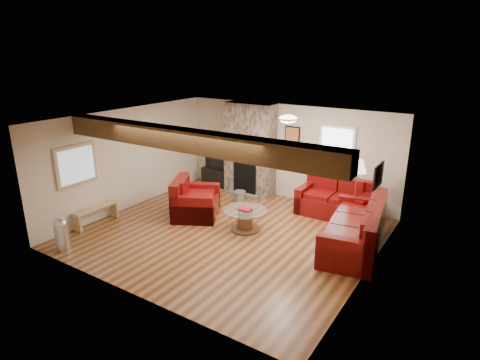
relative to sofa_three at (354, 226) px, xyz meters
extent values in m
plane|color=#512D15|center=(-2.48, -0.86, -0.47)|extent=(8.00, 8.00, 0.00)
plane|color=white|center=(-2.48, -0.86, 2.03)|extent=(8.00, 8.00, 0.00)
plane|color=beige|center=(-2.48, 1.89, 0.78)|extent=(8.00, 0.00, 8.00)
plane|color=beige|center=(-2.48, -3.61, 0.78)|extent=(8.00, 0.00, 8.00)
plane|color=beige|center=(-5.48, -0.86, 0.78)|extent=(0.00, 7.50, 7.50)
plane|color=beige|center=(0.52, -0.86, 0.78)|extent=(0.00, 7.50, 7.50)
cube|color=black|center=(-2.48, -2.11, 1.84)|extent=(6.00, 0.36, 0.38)
cube|color=#37322A|center=(-3.48, 1.64, 0.78)|extent=(1.40, 0.50, 2.50)
cube|color=black|center=(-3.48, 1.39, -0.02)|extent=(0.70, 0.06, 0.90)
cube|color=#37322A|center=(-3.48, 1.34, -0.43)|extent=(1.00, 0.25, 0.08)
cylinder|color=#4E3019|center=(-2.27, -0.51, -0.45)|extent=(0.65, 0.65, 0.04)
cylinder|color=#4E3019|center=(-2.27, -0.51, -0.25)|extent=(0.35, 0.35, 0.44)
cylinder|color=white|center=(-2.27, -0.51, 0.00)|extent=(0.98, 0.98, 0.02)
cube|color=maroon|center=(-2.27, -0.51, 0.03)|extent=(0.27, 0.20, 0.03)
cube|color=black|center=(-4.54, 1.67, -0.20)|extent=(1.05, 0.42, 0.52)
imported|color=black|center=(-4.54, 1.67, 0.30)|extent=(0.86, 0.11, 0.49)
cylinder|color=#AC9648|center=(-0.34, 1.02, -0.45)|extent=(0.28, 0.28, 0.03)
cylinder|color=#AC9648|center=(-0.34, 1.02, 0.23)|extent=(0.03, 0.03, 1.40)
cone|color=beige|center=(-0.34, 1.02, 0.95)|extent=(0.40, 0.40, 0.28)
camera|label=1|loc=(2.08, -7.43, 3.36)|focal=30.00mm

